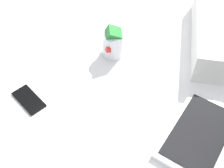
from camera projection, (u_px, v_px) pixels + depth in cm
name	position (u px, v px, depth cm)	size (l,w,h in cm)	color
bed_mattress	(116.00, 87.00, 129.01)	(180.00, 140.00, 18.00)	white
laptop	(215.00, 136.00, 97.75)	(39.42, 34.21, 23.00)	silver
snack_cup	(113.00, 43.00, 124.79)	(10.38, 9.12, 14.75)	silver
cell_phone	(29.00, 100.00, 112.62)	(6.80, 14.00, 0.80)	black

